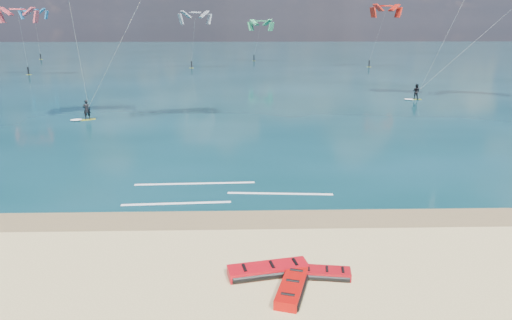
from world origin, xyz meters
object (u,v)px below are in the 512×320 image
(packed_kite_right, at_px, (292,292))
(kitesurfer_far, at_px, (459,30))
(packed_kite_left, at_px, (268,274))
(kitesurfer_main, at_px, (96,29))
(packed_kite_mid, at_px, (324,277))

(packed_kite_right, bearing_deg, kitesurfer_far, -13.65)
(packed_kite_left, relative_size, packed_kite_right, 1.21)
(packed_kite_left, relative_size, kitesurfer_main, 0.20)
(packed_kite_right, relative_size, kitesurfer_main, 0.16)
(kitesurfer_main, bearing_deg, packed_kite_left, -92.25)
(kitesurfer_main, bearing_deg, packed_kite_mid, -88.93)
(packed_kite_right, bearing_deg, packed_kite_left, 49.88)
(packed_kite_right, distance_m, kitesurfer_main, 32.15)
(packed_kite_mid, height_order, packed_kite_right, packed_kite_right)
(packed_kite_mid, xyz_separation_m, kitesurfer_far, (21.73, 38.36, 8.35))
(kitesurfer_main, height_order, kitesurfer_far, kitesurfer_main)
(kitesurfer_far, bearing_deg, packed_kite_mid, -120.05)
(packed_kite_right, xyz_separation_m, kitesurfer_main, (-14.53, 27.32, 8.71))
(packed_kite_right, distance_m, kitesurfer_far, 46.37)
(packed_kite_left, xyz_separation_m, packed_kite_right, (0.80, -1.22, 0.00))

